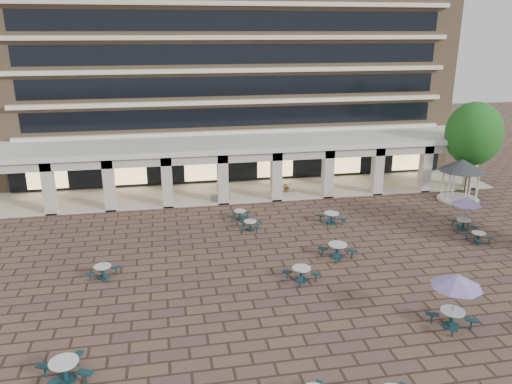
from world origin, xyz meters
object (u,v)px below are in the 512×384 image
picnic_table_0 (64,369)px  gazebo (462,170)px  planter_left (221,196)px  planter_right (287,191)px

picnic_table_0 → gazebo: (26.95, 16.77, 1.98)m
gazebo → planter_left: 18.94m
planter_left → planter_right: (5.34, 0.00, 0.04)m
gazebo → planter_right: 13.75m
picnic_table_0 → gazebo: 31.81m
picnic_table_0 → planter_left: (8.40, 19.97, -0.04)m
planter_right → gazebo: bearing=-13.6°
picnic_table_0 → planter_right: planter_right is taller
picnic_table_0 → planter_right: 24.24m
picnic_table_0 → planter_left: bearing=45.4°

